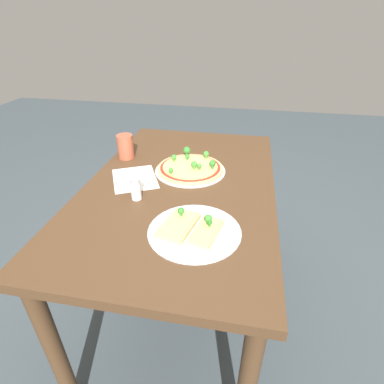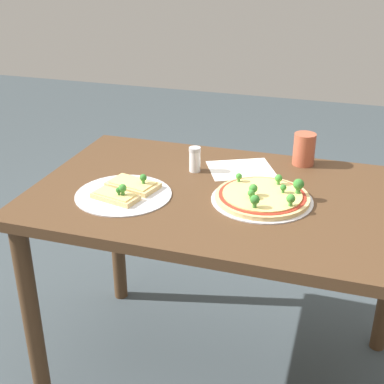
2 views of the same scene
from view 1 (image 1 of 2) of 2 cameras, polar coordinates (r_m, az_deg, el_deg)
The scene contains 7 objects.
ground_plane at distance 1.79m, azimuth -1.69°, elevation -20.32°, with size 8.00×8.00×0.00m, color #3D474C.
dining_table at distance 1.34m, azimuth -2.13°, elevation -2.21°, with size 1.27×0.79×0.77m.
pizza_tray_whole at distance 1.38m, azimuth -0.30°, elevation 4.62°, with size 0.32×0.32×0.07m.
pizza_tray_slice at distance 1.00m, azimuth -0.01°, elevation -6.95°, with size 0.31×0.31×0.06m.
drinking_cup at distance 1.53m, azimuth -12.55°, elevation 8.46°, with size 0.08×0.08×0.12m, color #AD5138.
condiment_shaker at distance 1.17m, azimuth -10.67°, elevation 0.64°, with size 0.04×0.04×0.09m.
paper_menu at distance 1.34m, azimuth -10.84°, elevation 2.56°, with size 0.22×0.18×0.00m, color white.
Camera 1 is at (-1.09, -0.25, 1.40)m, focal length 28.00 mm.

